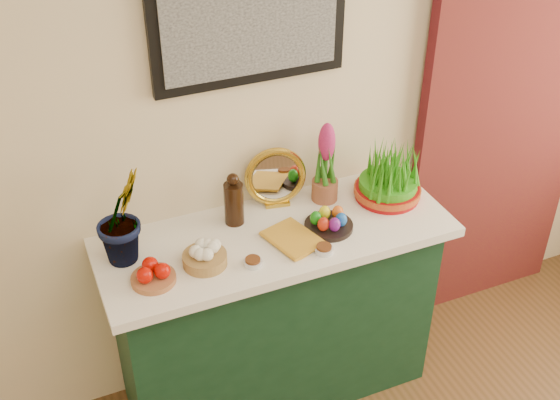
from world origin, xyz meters
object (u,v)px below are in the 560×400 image
at_px(sideboard, 275,318).
at_px(hyacinth_green, 119,203).
at_px(book, 276,247).
at_px(wheatgrass_sabzeh, 389,177).
at_px(mirror, 276,178).

bearing_deg(sideboard, hyacinth_green, 172.88).
xyz_separation_m(book, wheatgrass_sabzeh, (0.56, 0.15, 0.09)).
relative_size(sideboard, wheatgrass_sabzeh, 4.65).
xyz_separation_m(hyacinth_green, book, (0.53, -0.18, -0.23)).
bearing_deg(hyacinth_green, book, -58.30).
relative_size(sideboard, book, 6.09).
height_order(sideboard, mirror, mirror).
height_order(hyacinth_green, book, hyacinth_green).
xyz_separation_m(mirror, wheatgrass_sabzeh, (0.45, -0.14, -0.02)).
distance_m(sideboard, wheatgrass_sabzeh, 0.77).
relative_size(hyacinth_green, wheatgrass_sabzeh, 1.73).
relative_size(sideboard, hyacinth_green, 2.69).
bearing_deg(wheatgrass_sabzeh, sideboard, -175.76).
relative_size(mirror, wheatgrass_sabzeh, 0.93).
relative_size(hyacinth_green, mirror, 1.85).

